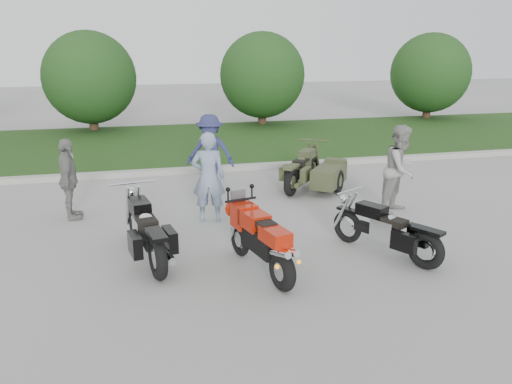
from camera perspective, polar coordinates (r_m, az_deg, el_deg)
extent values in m
plane|color=#9F9F9A|center=(8.35, -2.93, -7.65)|extent=(80.00, 80.00, 0.00)
cube|color=#A3A199|center=(13.97, -7.59, 2.47)|extent=(60.00, 0.30, 0.15)
cube|color=#2C501B|center=(18.01, -9.08, 5.51)|extent=(60.00, 8.00, 0.14)
cylinder|color=#3F2B1C|center=(21.24, -18.10, 8.00)|extent=(0.36, 0.36, 1.20)
sphere|color=#1A3E16|center=(21.09, -18.49, 12.29)|extent=(3.60, 3.60, 3.60)
cylinder|color=#3F2B1C|center=(21.86, 0.70, 9.01)|extent=(0.36, 0.36, 1.20)
sphere|color=#1A3E16|center=(21.71, 0.72, 13.20)|extent=(3.60, 3.60, 3.60)
cylinder|color=#3F2B1C|center=(25.06, 18.95, 9.08)|extent=(0.36, 0.36, 1.20)
sphere|color=#1A3E16|center=(24.93, 19.29, 12.72)|extent=(3.60, 3.60, 3.60)
torus|color=black|center=(7.22, 3.03, -9.01)|extent=(0.32, 0.63, 0.60)
torus|color=black|center=(8.37, -1.85, -5.39)|extent=(0.25, 0.60, 0.58)
cube|color=black|center=(7.65, 0.57, -5.56)|extent=(0.47, 0.92, 0.34)
cube|color=#AC1A06|center=(7.75, -0.20, -3.20)|extent=(0.45, 0.60, 0.25)
cube|color=#AC1A06|center=(7.21, 2.21, -5.06)|extent=(0.41, 0.59, 0.21)
cube|color=black|center=(7.44, 1.03, -3.72)|extent=(0.33, 0.39, 0.10)
cube|color=#AC1A06|center=(8.07, -1.36, -2.70)|extent=(0.41, 0.46, 0.39)
cylinder|color=silver|center=(7.02, 2.81, -7.06)|extent=(0.21, 0.46, 0.21)
cylinder|color=silver|center=(7.09, 3.77, -6.85)|extent=(0.21, 0.46, 0.21)
torus|color=black|center=(7.66, -11.16, -7.36)|extent=(0.30, 0.73, 0.71)
torus|color=black|center=(9.23, -13.67, -3.49)|extent=(0.25, 0.68, 0.66)
cube|color=black|center=(8.41, -12.58, -4.65)|extent=(0.46, 1.27, 0.15)
cube|color=silver|center=(8.38, -12.61, -4.12)|extent=(0.39, 0.52, 0.36)
cube|color=black|center=(8.57, -13.17, -1.63)|extent=(0.39, 0.62, 0.23)
cube|color=black|center=(8.17, -12.46, -3.25)|extent=(0.38, 0.56, 0.12)
cube|color=black|center=(7.52, -11.32, -4.75)|extent=(0.33, 0.60, 0.06)
cylinder|color=silver|center=(8.16, -10.68, -6.28)|extent=(0.31, 1.14, 0.10)
torus|color=black|center=(8.31, 18.84, -6.33)|extent=(0.44, 0.63, 0.63)
torus|color=black|center=(9.07, 10.40, -3.90)|extent=(0.38, 0.57, 0.59)
cube|color=black|center=(8.63, 14.46, -4.56)|extent=(0.71, 1.07, 0.13)
cube|color=silver|center=(8.61, 14.50, -4.10)|extent=(0.44, 0.50, 0.32)
cube|color=black|center=(8.66, 13.09, -2.05)|extent=(0.47, 0.57, 0.20)
cube|color=black|center=(8.48, 15.36, -3.27)|extent=(0.45, 0.53, 0.11)
cube|color=black|center=(8.19, 19.05, -4.17)|extent=(0.42, 0.54, 0.06)
cylinder|color=silver|center=(8.66, 16.80, -5.61)|extent=(0.57, 0.94, 0.09)
torus|color=black|center=(11.66, 4.02, 1.14)|extent=(0.55, 0.65, 0.68)
torus|color=black|center=(13.19, 6.50, 2.78)|extent=(0.49, 0.58, 0.64)
cube|color=black|center=(12.40, 5.35, 2.42)|extent=(0.91, 1.09, 0.14)
cube|color=#3C4327|center=(12.38, 5.36, 2.78)|extent=(0.52, 0.54, 0.35)
cube|color=#3C4327|center=(12.60, 5.83, 4.32)|extent=(0.56, 0.61, 0.22)
cube|color=black|center=(12.20, 5.15, 3.46)|extent=(0.53, 0.57, 0.12)
cube|color=#3C4327|center=(11.57, 4.06, 2.87)|extent=(0.51, 0.57, 0.06)
cylinder|color=#3C4327|center=(12.06, 5.60, 1.32)|extent=(0.76, 0.94, 0.10)
cube|color=#3C4327|center=(12.11, 8.35, 1.88)|extent=(1.24, 1.37, 0.45)
torus|color=black|center=(12.08, 9.47, 1.20)|extent=(0.44, 0.52, 0.56)
imported|color=#7A8CA6|center=(9.88, -5.45, 1.69)|extent=(0.73, 0.55, 1.81)
imported|color=#979892|center=(10.84, 16.20, 2.53)|extent=(1.14, 1.09, 1.85)
imported|color=navy|center=(12.18, -5.26, 4.55)|extent=(1.36, 1.10, 1.83)
imported|color=gray|center=(10.65, -20.61, 1.34)|extent=(0.45, 0.99, 1.65)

